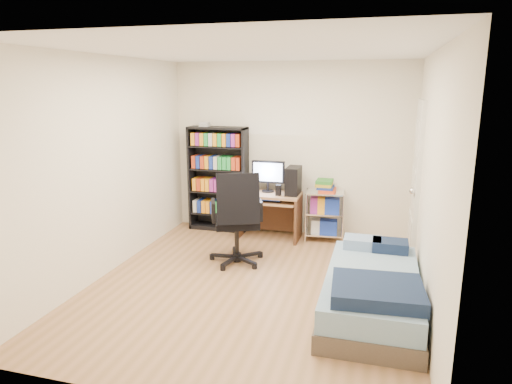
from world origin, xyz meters
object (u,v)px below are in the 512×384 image
(media_shelf, at_px, (218,178))
(office_chair, at_px, (237,234))
(computer_desk, at_px, (276,197))
(bed, at_px, (372,291))

(media_shelf, relative_size, office_chair, 1.39)
(computer_desk, distance_m, bed, 2.45)
(media_shelf, distance_m, computer_desk, 0.97)
(office_chair, bearing_deg, computer_desk, 55.17)
(media_shelf, height_order, computer_desk, media_shelf)
(office_chair, bearing_deg, media_shelf, 96.64)
(media_shelf, bearing_deg, office_chair, -60.89)
(media_shelf, distance_m, office_chair, 1.50)
(media_shelf, height_order, office_chair, media_shelf)
(media_shelf, distance_m, bed, 3.22)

